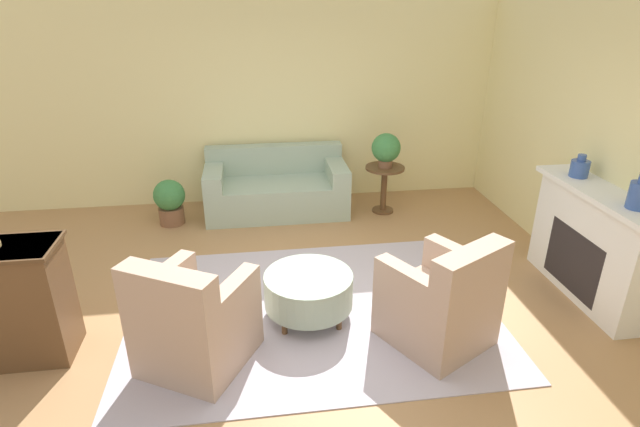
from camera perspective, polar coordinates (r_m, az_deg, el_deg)
ground_plane at (r=4.78m, az=-0.88°, el=-11.04°), size 16.00×16.00×0.00m
wall_back at (r=6.99m, az=-4.07°, el=12.80°), size 9.79×0.12×2.80m
wall_right at (r=5.34m, az=32.20°, el=5.71°), size 0.12×9.74×2.80m
rug at (r=4.77m, az=-0.88°, el=-10.99°), size 3.35×2.47×0.01m
couch at (r=6.77m, az=-5.00°, el=2.82°), size 1.86×0.91×0.84m
armchair_left at (r=4.09m, az=-14.32°, el=-12.12°), size 1.03×1.04×0.97m
armchair_right at (r=4.31m, az=13.73°, el=-9.93°), size 1.03×1.04×0.97m
ottoman_table at (r=4.55m, az=-1.32°, el=-8.72°), size 0.80×0.80×0.42m
side_table at (r=6.72m, az=7.35°, el=3.66°), size 0.52×0.52×0.64m
fireplace at (r=5.41m, az=28.78°, el=-2.87°), size 0.44×1.55×1.09m
dresser at (r=4.68m, az=-32.35°, el=-8.57°), size 0.96×0.49×1.00m
vase_mantel_near at (r=5.49m, az=27.56°, el=4.64°), size 0.18×0.18×0.22m
vase_mantel_far at (r=4.89m, az=32.71°, el=1.85°), size 0.17×0.17×0.31m
potted_plant_on_side_table at (r=6.58m, az=7.55°, el=7.35°), size 0.38×0.38×0.45m
potted_plant_floor at (r=6.63m, az=-16.78°, el=1.43°), size 0.40×0.40×0.59m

